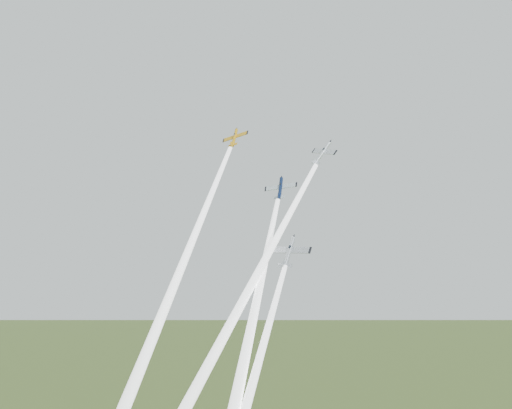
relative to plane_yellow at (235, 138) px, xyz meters
name	(u,v)px	position (x,y,z in m)	size (l,w,h in m)	color
plane_yellow	(235,138)	(0.00, 0.00, 0.00)	(6.79, 6.74, 1.06)	orange
smoke_trail_yellow	(175,282)	(0.24, -21.37, -32.26)	(2.54, 2.54, 70.99)	white
plane_navy	(280,188)	(14.46, -4.89, -13.03)	(7.04, 6.98, 1.10)	#0E1C3E
smoke_trail_navy	(250,335)	(18.16, -23.19, -41.20)	(2.54, 2.54, 61.20)	white
plane_silver_right	(322,153)	(23.13, -2.80, -6.14)	(7.16, 7.10, 1.12)	silver
smoke_trail_silver_right	(233,320)	(14.21, -22.55, -38.84)	(2.54, 2.54, 72.06)	white
plane_silver_low	(289,252)	(20.45, -12.56, -26.51)	(8.58, 8.51, 1.34)	#A2A7AF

